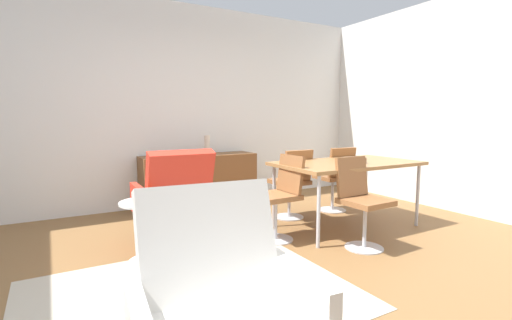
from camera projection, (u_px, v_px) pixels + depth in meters
The scene contains 16 objects.
ground_plane at pixel (260, 270), 2.96m from camera, with size 8.32×8.32×0.00m, color brown.
wall_back at pixel (166, 106), 5.04m from camera, with size 6.80×0.12×2.80m, color silver.
wall_right at pixel (489, 104), 4.38m from camera, with size 0.12×5.60×2.80m, color silver.
sideboard at pixel (199, 175), 5.07m from camera, with size 1.60×0.45×0.72m.
vase_cobalt at pixel (207, 145), 5.09m from camera, with size 0.08×0.08×0.27m.
dining_table at pixel (347, 166), 4.08m from camera, with size 1.60×0.90×0.74m.
wooden_bowl_on_table at pixel (354, 160), 3.97m from camera, with size 0.26×0.26×0.06m, color brown.
dining_chair_back_right at pixel (336, 176), 4.75m from camera, with size 0.43×0.45×0.86m.
dining_chair_front_left at pixel (361, 199), 3.45m from camera, with size 0.42×0.44×0.86m.
dining_chair_back_left at pixel (292, 181), 4.41m from camera, with size 0.40×0.43×0.86m.
dining_chair_near_window at pixel (281, 194), 3.67m from camera, with size 0.43×0.41×0.86m.
lounge_chair_red at pixel (175, 198), 3.49m from camera, with size 0.73×0.66×0.95m.
armchair_black_shell at pixel (221, 307), 1.48m from camera, with size 0.76×0.71×0.95m.
side_table_round at pixel (146, 224), 3.13m from camera, with size 0.44×0.44×0.52m.
fruit_bowl at pixel (145, 196), 3.11m from camera, with size 0.20×0.20×0.11m.
area_rug at pixel (190, 295), 2.54m from camera, with size 2.20×1.70×0.01m, color #B7AD99.
Camera 1 is at (-1.44, -2.45, 1.23)m, focal length 25.53 mm.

